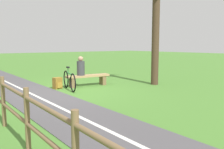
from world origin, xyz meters
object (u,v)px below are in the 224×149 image
(bicycle, at_px, (69,80))
(person_seated, at_px, (81,67))
(backpack, at_px, (58,83))
(tree_mid_field, at_px, (156,26))
(bench, at_px, (88,78))

(bicycle, bearing_deg, person_seated, 127.30)
(backpack, bearing_deg, person_seated, 169.78)
(bicycle, height_order, tree_mid_field, tree_mid_field)
(person_seated, relative_size, bicycle, 0.47)
(tree_mid_field, bearing_deg, person_seated, -29.30)
(bench, xyz_separation_m, person_seated, (0.30, -0.05, 0.47))
(person_seated, relative_size, tree_mid_field, 0.15)
(person_seated, xyz_separation_m, backpack, (0.93, -0.17, -0.57))
(tree_mid_field, bearing_deg, bench, -31.45)
(bicycle, height_order, backpack, bicycle)
(person_seated, distance_m, bicycle, 0.86)
(bicycle, bearing_deg, tree_mid_field, 84.14)
(person_seated, xyz_separation_m, tree_mid_field, (-2.67, 1.50, 1.63))
(backpack, bearing_deg, bicycle, 118.51)
(person_seated, distance_m, tree_mid_field, 3.46)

